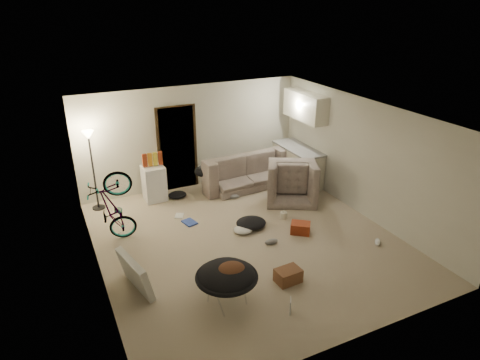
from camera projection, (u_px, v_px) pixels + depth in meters
name	position (u px, v px, depth m)	size (l,w,h in m)	color
floor	(247.00, 240.00, 8.38)	(5.50, 6.00, 0.02)	tan
ceiling	(248.00, 115.00, 7.38)	(5.50, 6.00, 0.02)	white
wall_back	(192.00, 137.00, 10.37)	(5.50, 0.02, 2.50)	beige
wall_front	(353.00, 268.00, 5.39)	(5.50, 0.02, 2.50)	beige
wall_left	(92.00, 212.00, 6.79)	(0.02, 6.00, 2.50)	beige
wall_right	(364.00, 159.00, 8.98)	(0.02, 6.00, 2.50)	beige
doorway	(177.00, 148.00, 10.27)	(0.85, 0.10, 2.04)	black
door_trim	(177.00, 149.00, 10.24)	(0.97, 0.04, 2.10)	#2F2110
floor_lamp	(91.00, 154.00, 9.10)	(0.28, 0.28, 1.81)	black
kitchen_counter	(297.00, 165.00, 10.82)	(0.60, 1.50, 0.88)	beige
counter_top	(298.00, 148.00, 10.64)	(0.64, 1.54, 0.04)	gray
kitchen_uppers	(305.00, 106.00, 10.27)	(0.38, 1.40, 0.65)	beige
sofa	(241.00, 172.00, 10.70)	(2.22, 0.87, 0.65)	#373F37
armchair	(290.00, 182.00, 10.04)	(1.13, 0.99, 0.73)	#373F37
bicycle	(115.00, 223.00, 8.17)	(0.53, 1.53, 0.81)	black
book_asset	(290.00, 315.00, 6.39)	(0.17, 0.24, 0.02)	maroon
mini_fridge	(154.00, 183.00, 9.88)	(0.48, 0.48, 0.82)	white
snack_box_0	(145.00, 161.00, 9.57)	(0.10, 0.07, 0.30)	maroon
snack_box_1	(150.00, 160.00, 9.62)	(0.10, 0.07, 0.30)	#C17418
snack_box_2	(155.00, 159.00, 9.67)	(0.10, 0.07, 0.30)	gold
snack_box_3	(160.00, 158.00, 9.72)	(0.10, 0.07, 0.30)	maroon
saucer_chair	(227.00, 281.00, 6.51)	(0.96, 0.96, 0.68)	silver
hoodie	(230.00, 271.00, 6.42)	(0.48, 0.40, 0.22)	#542F1D
sofa_drape	(206.00, 171.00, 10.24)	(0.56, 0.46, 0.28)	black
tv_box	(135.00, 274.00, 6.85)	(0.11, 0.92, 0.61)	silver
drink_case_a	(288.00, 276.00, 7.12)	(0.41, 0.29, 0.24)	brown
drink_case_b	(300.00, 228.00, 8.59)	(0.38, 0.28, 0.22)	maroon
juicer	(284.00, 215.00, 9.15)	(0.15, 0.15, 0.21)	beige
newspaper	(237.00, 190.00, 10.48)	(0.37, 0.49, 0.01)	#B2AEA4
book_blue	(190.00, 222.00, 8.99)	(0.23, 0.31, 0.03)	#324DB7
book_white	(179.00, 216.00, 9.27)	(0.18, 0.23, 0.02)	silver
shoe_1	(233.00, 196.00, 10.05)	(0.30, 0.12, 0.11)	slate
shoe_3	(271.00, 242.00, 8.22)	(0.28, 0.11, 0.10)	slate
shoe_4	(377.00, 242.00, 8.22)	(0.25, 0.10, 0.09)	white
clothes_lump_a	(251.00, 223.00, 8.79)	(0.62, 0.53, 0.20)	black
clothes_lump_b	(177.00, 195.00, 10.10)	(0.43, 0.37, 0.13)	black
clothes_lump_c	(243.00, 230.00, 8.62)	(0.39, 0.33, 0.12)	silver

